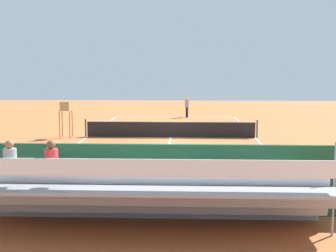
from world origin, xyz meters
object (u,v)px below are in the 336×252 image
at_px(tennis_net, 171,129).
at_px(tennis_player, 187,105).
at_px(bleacher_stand, 145,196).
at_px(courtside_bench, 235,188).
at_px(umpire_chair, 65,116).
at_px(equipment_bag, 168,201).
at_px(tennis_racket, 178,117).
at_px(tennis_ball_near, 198,118).

bearing_deg(tennis_net, tennis_player, -95.22).
xyz_separation_m(bleacher_stand, courtside_bench, (-2.47, -2.07, -0.35)).
bearing_deg(umpire_chair, equipment_bag, 116.71).
bearing_deg(umpire_chair, tennis_player, -122.81).
xyz_separation_m(courtside_bench, equipment_bag, (1.99, 0.13, -0.38)).
height_order(bleacher_stand, tennis_racket, bleacher_stand).
bearing_deg(courtside_bench, tennis_player, -86.76).
height_order(umpire_chair, tennis_player, umpire_chair).
height_order(tennis_player, tennis_racket, tennis_player).
bearing_deg(bleacher_stand, tennis_net, -90.45).
bearing_deg(tennis_net, courtside_bench, 100.03).
height_order(umpire_chair, courtside_bench, umpire_chair).
relative_size(equipment_bag, tennis_player, 0.47).
relative_size(bleacher_stand, umpire_chair, 4.23).
bearing_deg(courtside_bench, tennis_ball_near, -88.88).
xyz_separation_m(umpire_chair, tennis_player, (-7.19, -11.15, -0.30)).
relative_size(umpire_chair, courtside_bench, 1.19).
bearing_deg(tennis_racket, courtside_bench, 94.98).
xyz_separation_m(equipment_bag, tennis_player, (-0.62, -24.19, 0.84)).
distance_m(bleacher_stand, equipment_bag, 2.13).
xyz_separation_m(tennis_net, tennis_player, (-0.99, -10.79, 0.51)).
bearing_deg(bleacher_stand, tennis_racket, -90.78).
bearing_deg(courtside_bench, tennis_net, -79.97).
distance_m(equipment_bag, tennis_ball_near, 23.44).
height_order(tennis_net, tennis_player, tennis_player).
bearing_deg(tennis_ball_near, courtside_bench, 91.12).
height_order(bleacher_stand, tennis_ball_near, bleacher_stand).
height_order(courtside_bench, tennis_player, tennis_player).
bearing_deg(equipment_bag, tennis_player, -91.48).
relative_size(bleacher_stand, equipment_bag, 10.07).
height_order(courtside_bench, tennis_racket, courtside_bench).
xyz_separation_m(bleacher_stand, tennis_ball_near, (-2.01, -25.33, -0.88)).
bearing_deg(umpire_chair, tennis_net, -176.72).
bearing_deg(tennis_net, bleacher_stand, 89.55).
bearing_deg(equipment_bag, tennis_ball_near, -93.74).
distance_m(tennis_player, tennis_ball_near, 1.56).
bearing_deg(equipment_bag, tennis_net, -88.45).
bearing_deg(umpire_chair, tennis_ball_near, -128.04).
bearing_deg(bleacher_stand, courtside_bench, -140.06).
relative_size(tennis_player, tennis_ball_near, 29.18).
distance_m(umpire_chair, tennis_racket, 13.09).
xyz_separation_m(tennis_net, umpire_chair, (6.20, 0.36, 0.81)).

